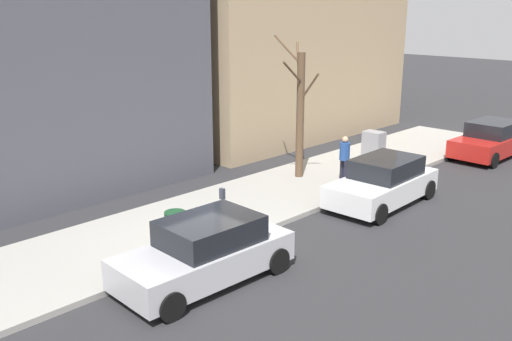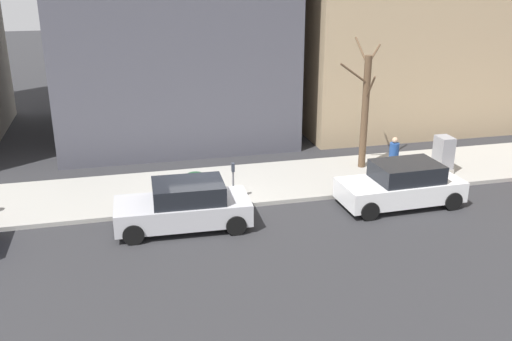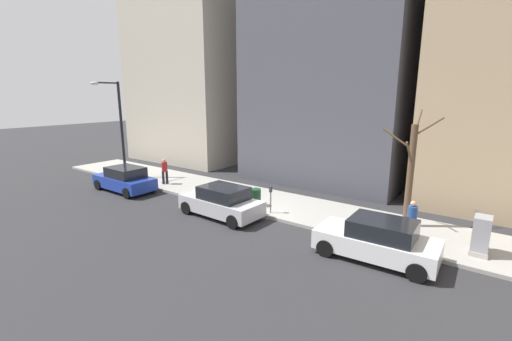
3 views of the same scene
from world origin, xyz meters
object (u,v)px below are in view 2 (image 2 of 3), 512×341
(parked_car_white, at_px, (402,185))
(bare_tree, at_px, (365,108))
(trash_bin, at_px, (195,186))
(pedestrian_near_meter, at_px, (394,156))
(parking_meter, at_px, (233,177))
(utility_box, at_px, (443,155))
(parked_car_silver, at_px, (184,206))

(parked_car_white, height_order, bare_tree, bare_tree)
(trash_bin, relative_size, pedestrian_near_meter, 0.54)
(parking_meter, height_order, trash_bin, parking_meter)
(utility_box, bearing_deg, parked_car_silver, 102.52)
(parking_meter, xyz_separation_m, utility_box, (0.85, -8.59, -0.13))
(utility_box, xyz_separation_m, bare_tree, (1.32, 2.85, 1.71))
(parking_meter, height_order, bare_tree, bare_tree)
(pedestrian_near_meter, bearing_deg, parked_car_silver, -53.27)
(parked_car_white, bearing_deg, trash_bin, 72.52)
(utility_box, bearing_deg, pedestrian_near_meter, 97.47)
(parking_meter, bearing_deg, utility_box, -84.35)
(parking_meter, relative_size, pedestrian_near_meter, 0.81)
(utility_box, distance_m, bare_tree, 3.57)
(parked_car_silver, xyz_separation_m, utility_box, (2.32, -10.46, 0.11))
(parked_car_silver, distance_m, utility_box, 10.72)
(parked_car_white, relative_size, parking_meter, 3.15)
(parked_car_white, distance_m, utility_box, 3.78)
(bare_tree, relative_size, pedestrian_near_meter, 3.03)
(parked_car_white, height_order, trash_bin, parked_car_white)
(utility_box, distance_m, trash_bin, 9.85)
(parking_meter, xyz_separation_m, bare_tree, (2.17, -5.74, 1.58))
(parked_car_white, xyz_separation_m, utility_box, (2.32, -2.98, 0.11))
(bare_tree, bearing_deg, parked_car_white, 177.96)
(pedestrian_near_meter, bearing_deg, bare_tree, -138.25)
(parked_car_silver, height_order, trash_bin, parked_car_silver)
(trash_bin, bearing_deg, pedestrian_near_meter, -89.25)
(utility_box, relative_size, trash_bin, 1.59)
(parked_car_white, relative_size, pedestrian_near_meter, 2.56)
(bare_tree, distance_m, pedestrian_near_meter, 2.26)
(parking_meter, relative_size, utility_box, 0.94)
(parked_car_silver, height_order, utility_box, utility_box)
(parking_meter, bearing_deg, parked_car_silver, 128.16)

